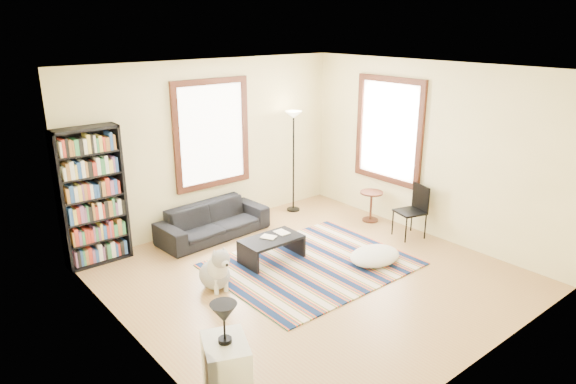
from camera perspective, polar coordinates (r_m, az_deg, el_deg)
floor at (r=7.25m, az=2.55°, el=-9.63°), size 5.00×5.00×0.10m
ceiling at (r=6.42m, az=2.93°, el=13.86°), size 5.00×5.00×0.10m
wall_back at (r=8.68m, az=-8.69°, el=5.19°), size 5.00×0.10×2.80m
wall_front at (r=5.21m, az=21.96°, el=-5.06°), size 5.00×0.10×2.80m
wall_left at (r=5.41m, az=-17.77°, el=-3.73°), size 0.10×5.00×2.80m
wall_right at (r=8.56m, az=15.53°, el=4.54°), size 0.10×5.00×2.80m
window_back at (r=8.57m, az=-8.47°, el=6.40°), size 1.20×0.06×1.60m
window_right at (r=8.92m, az=11.14°, el=6.73°), size 0.06×1.20×1.60m
rug at (r=7.52m, az=2.69°, el=-8.03°), size 2.69×2.15×0.02m
sofa at (r=8.46m, az=-8.31°, el=-3.19°), size 0.84×1.89×0.54m
bookshelf at (r=7.75m, az=-20.94°, el=-0.53°), size 0.90×0.30×2.00m
coffee_table at (r=7.58m, az=-1.83°, el=-6.38°), size 0.97×0.64×0.36m
book_a at (r=7.44m, az=-2.46°, el=-5.26°), size 0.26×0.24×0.02m
book_b at (r=7.62m, az=-1.18°, el=-4.67°), size 0.17×0.23×0.02m
floor_cushion at (r=7.66m, az=9.61°, el=-7.00°), size 0.94×0.79×0.21m
floor_lamp at (r=9.32m, az=0.60°, el=3.34°), size 0.35×0.35×1.86m
side_table at (r=9.13m, az=9.20°, el=-1.58°), size 0.46×0.46×0.54m
folding_chair at (r=8.53m, az=13.39°, el=-2.17°), size 0.51×0.50×0.86m
white_cabinet at (r=4.90m, az=-6.84°, el=-19.59°), size 0.54×0.61×0.70m
table_lamp at (r=4.59m, az=-7.10°, el=-14.27°), size 0.25×0.25×0.38m
dog at (r=6.86m, az=-8.22°, el=-8.20°), size 0.48×0.64×0.61m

